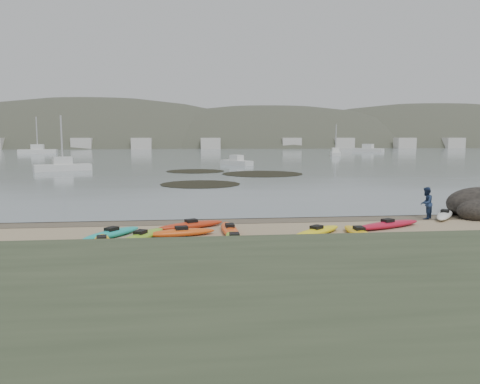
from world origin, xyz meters
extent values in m
plane|color=tan|center=(0.00, 0.00, 0.00)|extent=(600.00, 600.00, 0.00)
plane|color=brown|center=(0.00, -0.30, 0.00)|extent=(60.00, 60.00, 0.00)
plane|color=slate|center=(0.00, 300.00, 0.01)|extent=(1200.00, 1200.00, 0.00)
cube|color=#475138|center=(0.00, -17.50, 1.00)|extent=(60.00, 8.00, 2.00)
ellipsoid|color=gold|center=(-9.32, -7.42, 0.17)|extent=(1.34, 3.88, 0.34)
ellipsoid|color=#FF5116|center=(-0.89, -3.74, 0.17)|extent=(0.83, 3.85, 0.34)
ellipsoid|color=#85C327|center=(-0.87, -5.86, 0.17)|extent=(0.73, 3.89, 0.34)
ellipsoid|color=#EB5414|center=(-3.12, -4.08, 0.17)|extent=(3.19, 1.35, 0.34)
ellipsoid|color=red|center=(6.98, -3.30, 0.17)|extent=(4.15, 2.29, 0.34)
ellipsoid|color=yellow|center=(-6.34, -5.85, 0.17)|extent=(1.32, 3.67, 0.34)
ellipsoid|color=white|center=(11.40, -0.80, 0.17)|extent=(2.75, 3.37, 0.34)
ellipsoid|color=yellow|center=(4.87, -5.03, 0.17)|extent=(0.77, 3.25, 0.34)
ellipsoid|color=#81BE26|center=(-4.88, -4.84, 0.17)|extent=(2.27, 3.75, 0.34)
ellipsoid|color=#1BACA5|center=(-6.24, -3.99, 0.17)|extent=(2.59, 3.05, 0.34)
ellipsoid|color=yellow|center=(3.03, -4.59, 0.17)|extent=(3.15, 2.86, 0.34)
ellipsoid|color=red|center=(-2.67, -2.33, 0.17)|extent=(3.49, 2.19, 0.34)
imported|color=navy|center=(10.14, -1.07, 0.88)|extent=(1.08, 1.07, 1.76)
ellipsoid|color=black|center=(13.99, -0.03, 0.29)|extent=(3.88, 3.02, 1.94)
ellipsoid|color=black|center=(12.99, -1.33, 0.19)|extent=(2.16, 1.94, 1.29)
cylinder|color=black|center=(-1.71, 18.75, 0.03)|extent=(7.53, 7.53, 0.04)
cylinder|color=black|center=(5.99, 30.22, 0.03)|extent=(9.72, 9.72, 0.04)
cylinder|color=black|center=(-1.95, 35.34, 0.03)|extent=(7.49, 7.49, 0.04)
cube|color=silver|center=(-19.14, 37.93, 0.49)|extent=(7.26, 4.56, 0.99)
cube|color=silver|center=(4.69, 48.06, 0.43)|extent=(4.83, 6.00, 0.85)
cube|color=silver|center=(31.27, 81.10, 0.50)|extent=(3.69, 7.42, 1.00)
cube|color=silver|center=(-41.89, 101.79, 0.66)|extent=(9.60, 3.61, 1.31)
cube|color=silver|center=(48.76, 105.73, 0.62)|extent=(8.13, 7.95, 1.24)
ellipsoid|color=#384235|center=(-45.00, 195.00, -18.00)|extent=(220.00, 120.00, 80.00)
ellipsoid|color=#384235|center=(35.00, 190.00, -15.30)|extent=(200.00, 110.00, 68.00)
ellipsoid|color=#384235|center=(120.00, 200.00, -17.10)|extent=(230.00, 130.00, 76.00)
cube|color=beige|center=(-66.00, 145.00, 2.00)|extent=(7.00, 5.00, 4.00)
cube|color=beige|center=(-42.00, 145.00, 2.00)|extent=(7.00, 5.00, 4.00)
cube|color=beige|center=(-18.00, 145.00, 2.00)|extent=(7.00, 5.00, 4.00)
cube|color=beige|center=(6.00, 145.00, 2.00)|extent=(7.00, 5.00, 4.00)
cube|color=beige|center=(30.00, 145.00, 2.00)|extent=(7.00, 5.00, 4.00)
cube|color=beige|center=(54.00, 145.00, 2.00)|extent=(7.00, 5.00, 4.00)
cube|color=beige|center=(78.00, 145.00, 2.00)|extent=(7.00, 5.00, 4.00)
cube|color=beige|center=(102.00, 145.00, 2.00)|extent=(7.00, 5.00, 4.00)
camera|label=1|loc=(-2.74, -25.12, 4.51)|focal=35.00mm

